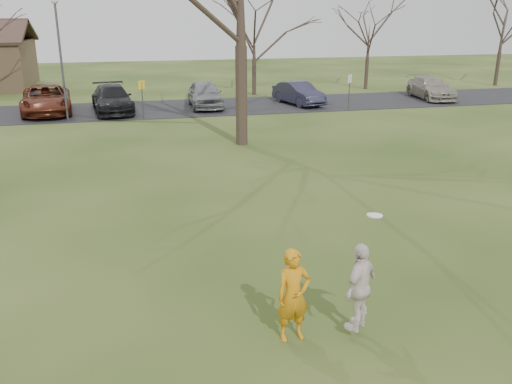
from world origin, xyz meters
TOP-DOWN VIEW (x-y plane):
  - ground at (0.00, 0.00)m, footprint 120.00×120.00m
  - parking_strip at (0.00, 25.00)m, footprint 62.00×6.50m
  - player_defender at (-0.24, 0.23)m, footprint 0.66×0.47m
  - car_2 at (-7.31, 24.87)m, footprint 3.22×5.96m
  - car_3 at (-3.66, 24.43)m, footprint 2.66×5.43m
  - car_4 at (1.82, 24.84)m, footprint 2.00×4.69m
  - car_5 at (7.69, 24.53)m, footprint 2.50×4.46m
  - car_7 at (17.05, 24.72)m, footprint 2.48×5.01m
  - catching_play at (0.91, 0.03)m, footprint 1.00×0.91m
  - lamp_post at (-6.00, 22.50)m, footprint 0.34×0.34m
  - sign_yellow at (-2.00, 22.00)m, footprint 0.35×0.35m
  - sign_white at (10.00, 22.00)m, footprint 0.35×0.35m
  - small_tree_row at (4.38, 30.06)m, footprint 55.00×5.90m

SIDE VIEW (x-z plane):
  - ground at x=0.00m, z-range 0.00..0.00m
  - parking_strip at x=0.00m, z-range 0.00..0.04m
  - car_5 at x=7.69m, z-range 0.04..1.43m
  - car_7 at x=17.05m, z-range 0.04..1.44m
  - car_3 at x=-3.66m, z-range 0.04..1.56m
  - car_4 at x=1.82m, z-range 0.04..1.62m
  - car_2 at x=-7.31m, z-range 0.04..1.63m
  - player_defender at x=-0.24m, z-range 0.00..1.71m
  - catching_play at x=0.91m, z-range -0.10..2.07m
  - sign_yellow at x=-2.00m, z-range 0.41..2.49m
  - sign_white at x=10.00m, z-range 0.41..2.49m
  - small_tree_row at x=4.38m, z-range -0.36..8.14m
  - lamp_post at x=-6.00m, z-range 0.83..7.10m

